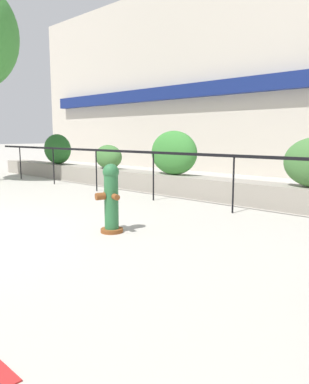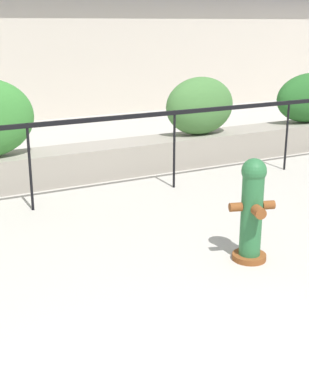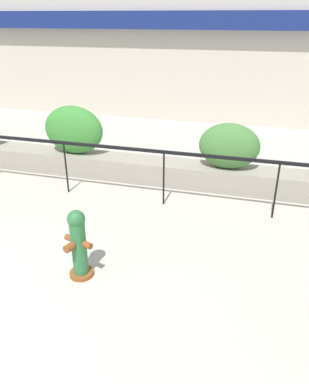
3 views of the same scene
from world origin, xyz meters
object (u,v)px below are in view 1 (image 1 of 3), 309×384
(hedge_bush_0, at_px, (57,149))
(hedge_bush_2, at_px, (174,153))
(fire_hydrant, at_px, (111,198))
(hedge_bush_1, at_px, (108,157))

(hedge_bush_0, xyz_separation_m, hedge_bush_2, (5.47, 0.00, 0.04))
(hedge_bush_2, height_order, fire_hydrant, hedge_bush_2)
(hedge_bush_0, xyz_separation_m, fire_hydrant, (7.34, -3.68, -0.48))
(fire_hydrant, bearing_deg, hedge_bush_0, 153.38)
(hedge_bush_1, distance_m, hedge_bush_2, 2.63)
(fire_hydrant, bearing_deg, hedge_bush_1, 140.69)
(hedge_bush_0, relative_size, hedge_bush_1, 1.40)
(hedge_bush_0, bearing_deg, hedge_bush_1, 0.00)
(hedge_bush_0, distance_m, fire_hydrant, 8.23)
(hedge_bush_0, distance_m, hedge_bush_1, 2.85)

